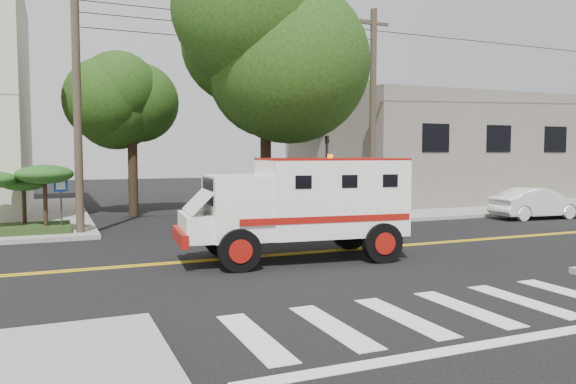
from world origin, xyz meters
name	(u,v)px	position (x,y,z in m)	size (l,w,h in m)	color
ground	(297,254)	(0.00, 0.00, 0.00)	(100.00, 100.00, 0.00)	black
sidewalk_ne	(411,200)	(13.50, 13.50, 0.07)	(17.00, 17.00, 0.15)	gray
building_right	(427,149)	(15.00, 14.00, 3.15)	(14.00, 12.00, 6.00)	slate
utility_pole_left	(77,107)	(-5.60, 6.00, 4.50)	(0.28, 0.28, 9.00)	#382D23
utility_pole_right	(373,116)	(6.30, 6.20, 4.50)	(0.28, 0.28, 9.00)	#382D23
tree_main	(278,44)	(1.94, 6.21, 7.20)	(6.08, 5.70, 9.85)	black
tree_left	(139,91)	(-2.68, 11.79, 5.73)	(4.48, 4.20, 7.70)	black
tree_right	(326,100)	(8.84, 15.77, 6.09)	(4.80, 4.50, 8.20)	black
traffic_signal	(327,170)	(3.80, 5.60, 2.23)	(0.15, 0.18, 3.60)	#3F3F42
accessibility_sign	(61,198)	(-6.20, 6.17, 1.37)	(0.45, 0.10, 2.02)	#3F3F42
palm_planter	(22,190)	(-7.44, 6.62, 1.65)	(3.52, 2.63, 2.36)	#1E3314
armored_truck	(303,202)	(-0.18, -0.84, 1.58)	(6.27, 2.94, 2.77)	white
parked_sedan	(537,203)	(13.31, 3.80, 0.68)	(1.44, 4.14, 1.36)	silver
pedestrian_a	(352,195)	(5.50, 6.51, 1.09)	(0.69, 0.45, 1.88)	gray
pedestrian_b	(352,195)	(6.09, 7.55, 1.01)	(0.83, 0.65, 1.71)	gray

